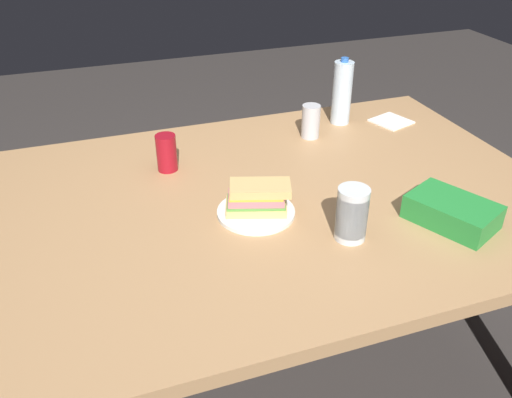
# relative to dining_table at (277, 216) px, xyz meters

# --- Properties ---
(ground_plane) EXTENTS (8.00, 8.00, 0.00)m
(ground_plane) POSITION_rel_dining_table_xyz_m (0.00, 0.00, -0.69)
(ground_plane) COLOR #383330
(dining_table) EXTENTS (1.69, 1.19, 0.76)m
(dining_table) POSITION_rel_dining_table_xyz_m (0.00, 0.00, 0.00)
(dining_table) COLOR tan
(dining_table) RESTS_ON ground_plane
(paper_plate) EXTENTS (0.22, 0.22, 0.01)m
(paper_plate) POSITION_rel_dining_table_xyz_m (-0.10, -0.08, 0.08)
(paper_plate) COLOR white
(paper_plate) RESTS_ON dining_table
(sandwich) EXTENTS (0.20, 0.14, 0.08)m
(sandwich) POSITION_rel_dining_table_xyz_m (-0.09, -0.08, 0.13)
(sandwich) COLOR #DBB26B
(sandwich) RESTS_ON paper_plate
(soda_can_red) EXTENTS (0.07, 0.07, 0.12)m
(soda_can_red) POSITION_rel_dining_table_xyz_m (-0.28, 0.27, 0.14)
(soda_can_red) COLOR maroon
(soda_can_red) RESTS_ON dining_table
(chip_bag) EXTENTS (0.23, 0.27, 0.07)m
(chip_bag) POSITION_rel_dining_table_xyz_m (0.40, -0.30, 0.11)
(chip_bag) COLOR #268C38
(chip_bag) RESTS_ON dining_table
(water_bottle_tall) EXTENTS (0.07, 0.07, 0.25)m
(water_bottle_tall) POSITION_rel_dining_table_xyz_m (0.43, 0.44, 0.20)
(water_bottle_tall) COLOR silver
(water_bottle_tall) RESTS_ON dining_table
(plastic_cup_stack) EXTENTS (0.08, 0.08, 0.15)m
(plastic_cup_stack) POSITION_rel_dining_table_xyz_m (0.10, -0.27, 0.15)
(plastic_cup_stack) COLOR silver
(plastic_cup_stack) RESTS_ON dining_table
(soda_can_silver) EXTENTS (0.07, 0.07, 0.12)m
(soda_can_silver) POSITION_rel_dining_table_xyz_m (0.26, 0.35, 0.14)
(soda_can_silver) COLOR silver
(soda_can_silver) RESTS_ON dining_table
(paper_napkin) EXTENTS (0.16, 0.16, 0.01)m
(paper_napkin) POSITION_rel_dining_table_xyz_m (0.62, 0.37, 0.08)
(paper_napkin) COLOR white
(paper_napkin) RESTS_ON dining_table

